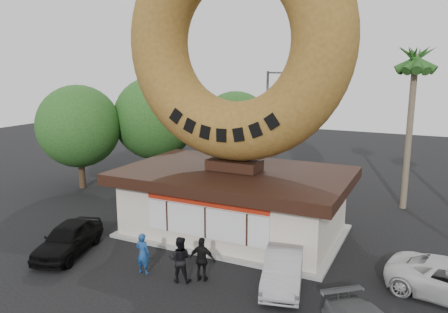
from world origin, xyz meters
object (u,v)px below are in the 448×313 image
donut_shop (234,199)px  person_center (180,259)px  car_silver (283,268)px  person_right (202,260)px  street_lamp (269,121)px  person_left (143,254)px  giant_donut (235,42)px  car_black (68,238)px

donut_shop → person_center: size_ratio=6.05×
person_center → car_silver: bearing=-175.7°
person_right → street_lamp: bearing=-87.0°
person_center → person_right: person_center is taller
person_left → person_right: (2.49, 0.49, 0.04)m
person_left → giant_donut: bearing=-107.8°
person_center → car_black: bearing=-18.2°
donut_shop → person_right: bearing=-79.2°
donut_shop → street_lamp: street_lamp is taller
person_left → street_lamp: bearing=-91.8°
giant_donut → person_right: bearing=-79.2°
street_lamp → car_silver: 15.73m
car_silver → person_right: bearing=-173.2°
car_silver → giant_donut: bearing=120.4°
car_black → car_silver: bearing=-7.0°
donut_shop → person_left: donut_shop is taller
street_lamp → person_center: 16.16m
car_black → person_center: bearing=-16.1°
donut_shop → person_left: bearing=-104.7°
giant_donut → donut_shop: bearing=-90.0°
street_lamp → giant_donut: bearing=-79.5°
street_lamp → person_left: size_ratio=4.62×
giant_donut → person_center: (0.22, -5.63, -8.54)m
person_right → giant_donut: bearing=-86.8°
street_lamp → person_center: size_ratio=4.32×
person_right → car_black: size_ratio=0.43×
person_center → car_black: size_ratio=0.44×
donut_shop → car_silver: (3.97, -4.09, -1.10)m
person_left → person_center: bearing=179.6°
giant_donut → car_black: (-5.69, -5.59, -8.75)m
person_left → person_center: size_ratio=0.94×
street_lamp → person_right: 15.89m
car_black → person_left: bearing=-17.4°
car_black → person_right: bearing=-12.6°
street_lamp → car_black: size_ratio=1.89×
donut_shop → person_left: size_ratio=6.46×
person_center → car_silver: 4.06m
person_left → person_right: 2.54m
person_left → person_center: (1.71, 0.08, 0.06)m
street_lamp → car_silver: bearing=-67.6°
donut_shop → car_silver: size_ratio=2.76×
person_center → car_black: 5.91m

